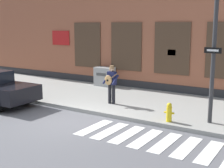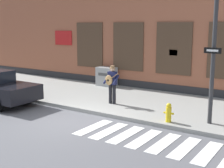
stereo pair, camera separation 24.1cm
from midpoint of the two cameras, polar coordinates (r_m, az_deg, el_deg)
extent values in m
plane|color=#56565B|center=(12.09, -6.53, -6.71)|extent=(160.00, 160.00, 0.00)
cube|color=gray|center=(14.99, 2.68, -2.91)|extent=(28.00, 5.27, 0.16)
cube|color=#99563D|center=(18.70, 10.26, 11.04)|extent=(28.00, 4.00, 7.54)
cube|color=#28282B|center=(17.19, 7.19, -0.54)|extent=(28.00, 0.04, 0.55)
cube|color=#473323|center=(19.06, -3.76, 7.14)|extent=(1.93, 0.06, 2.67)
cube|color=black|center=(19.05, -3.77, 7.13)|extent=(1.81, 0.03, 2.55)
cube|color=#473323|center=(17.54, 3.35, 6.84)|extent=(1.93, 0.06, 2.67)
cube|color=black|center=(17.54, 3.33, 6.83)|extent=(1.81, 0.03, 2.55)
cube|color=#473323|center=(16.35, 11.62, 6.36)|extent=(1.93, 0.06, 2.67)
cube|color=black|center=(16.34, 11.61, 6.35)|extent=(1.81, 0.03, 2.55)
cube|color=red|center=(20.37, -8.55, 8.35)|extent=(1.40, 0.04, 0.90)
cube|color=yellow|center=(16.34, 11.57, 5.65)|extent=(0.44, 0.02, 0.30)
cube|color=silver|center=(11.26, -2.81, -7.93)|extent=(0.42, 1.90, 0.01)
cube|color=silver|center=(10.89, 0.11, -8.58)|extent=(0.42, 1.90, 0.01)
cube|color=silver|center=(10.55, 3.24, -9.24)|extent=(0.42, 1.90, 0.01)
cube|color=silver|center=(10.24, 6.59, -9.92)|extent=(0.42, 1.90, 0.01)
cube|color=silver|center=(9.97, 10.14, -10.60)|extent=(0.42, 1.90, 0.01)
cube|color=silver|center=(9.75, 13.89, -11.27)|extent=(0.42, 1.90, 0.01)
cube|color=silver|center=(9.56, 17.81, -11.92)|extent=(0.42, 1.90, 0.01)
cube|color=silver|center=(14.10, -13.06, -1.29)|extent=(0.06, 0.24, 0.12)
cube|color=silver|center=(13.36, -16.55, -2.13)|extent=(0.06, 0.24, 0.12)
cylinder|color=black|center=(15.05, -14.64, -2.21)|extent=(0.66, 0.25, 0.66)
cylinder|color=black|center=(13.84, 0.90, -1.89)|extent=(0.15, 0.15, 0.86)
cylinder|color=black|center=(13.91, 0.21, -1.82)|extent=(0.15, 0.15, 0.86)
cube|color=#191E47|center=(13.74, 0.58, 1.09)|extent=(0.39, 0.24, 0.58)
sphere|color=tan|center=(13.68, 0.58, 2.73)|extent=(0.22, 0.22, 0.22)
cylinder|color=olive|center=(13.67, 0.58, 2.98)|extent=(0.28, 0.28, 0.02)
cylinder|color=olive|center=(13.67, 0.58, 3.19)|extent=(0.18, 0.18, 0.09)
cylinder|color=#191E47|center=(13.55, 1.25, 0.77)|extent=(0.12, 0.51, 0.39)
cylinder|color=#191E47|center=(13.78, -0.50, 0.95)|extent=(0.12, 0.51, 0.39)
ellipsoid|color=tan|center=(13.64, -0.09, 0.71)|extent=(0.37, 0.14, 0.44)
cylinder|color=black|center=(13.59, -0.22, 0.67)|extent=(0.09, 0.02, 0.09)
cylinder|color=brown|center=(13.47, 0.82, 1.35)|extent=(0.47, 0.06, 0.34)
cylinder|color=#2D2D30|center=(11.33, 18.63, 4.92)|extent=(0.15, 0.15, 4.83)
cube|color=black|center=(11.21, 18.51, 5.83)|extent=(0.60, 0.06, 0.20)
cube|color=white|center=(11.19, 18.47, 5.82)|extent=(0.40, 0.03, 0.07)
cube|color=#9E9E9E|center=(18.02, -0.62, 1.40)|extent=(1.09, 0.70, 1.07)
cube|color=#4C4C4C|center=(17.70, -1.27, 1.75)|extent=(0.66, 0.02, 0.16)
cylinder|color=gold|center=(11.49, 10.90, -5.51)|extent=(0.20, 0.20, 0.55)
sphere|color=gold|center=(11.41, 10.96, -3.89)|extent=(0.18, 0.18, 0.18)
cylinder|color=gold|center=(11.53, 10.26, -5.15)|extent=(0.10, 0.07, 0.07)
cylinder|color=gold|center=(11.43, 11.56, -5.34)|extent=(0.10, 0.07, 0.07)
camera|label=1|loc=(0.12, -89.44, 0.11)|focal=50.00mm
camera|label=2|loc=(0.12, 90.56, -0.11)|focal=50.00mm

